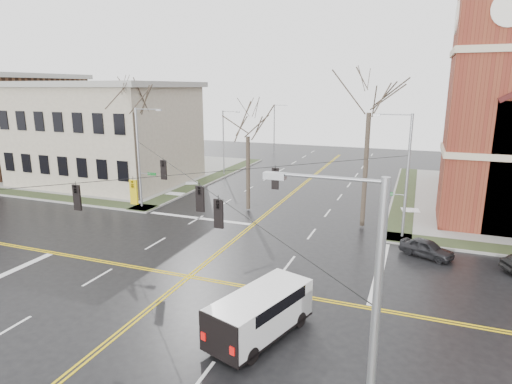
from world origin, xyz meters
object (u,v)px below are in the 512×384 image
(signal_pole_ne, at_px, (405,173))
(signal_pole_se, at_px, (365,356))
(parked_car_a, at_px, (427,248))
(tree_ne, at_px, (369,105))
(tree_nw_far, at_px, (132,106))
(tree_nw_near, at_px, (248,132))
(cargo_van, at_px, (263,309))
(signal_pole_nw, at_px, (140,155))
(streetlight_north_b, at_px, (275,127))
(streetlight_north_a, at_px, (224,140))

(signal_pole_ne, relative_size, signal_pole_se, 1.00)
(parked_car_a, bearing_deg, tree_ne, 70.05)
(signal_pole_se, relative_size, tree_nw_far, 0.71)
(tree_nw_near, bearing_deg, signal_pole_se, -62.76)
(cargo_van, height_order, parked_car_a, cargo_van)
(signal_pole_nw, distance_m, tree_nw_near, 10.01)
(parked_car_a, bearing_deg, streetlight_north_b, 55.74)
(signal_pole_se, distance_m, tree_nw_near, 29.09)
(signal_pole_ne, distance_m, signal_pole_se, 23.00)
(signal_pole_se, height_order, cargo_van, signal_pole_se)
(signal_pole_ne, relative_size, parked_car_a, 2.61)
(signal_pole_ne, relative_size, tree_ne, 0.67)
(tree_ne, bearing_deg, tree_nw_far, 179.65)
(signal_pole_se, distance_m, tree_ne, 25.17)
(streetlight_north_b, bearing_deg, signal_pole_se, -69.73)
(streetlight_north_a, height_order, parked_car_a, streetlight_north_a)
(signal_pole_nw, relative_size, tree_nw_near, 0.92)
(signal_pole_nw, relative_size, cargo_van, 1.54)
(signal_pole_ne, relative_size, tree_nw_near, 0.92)
(signal_pole_nw, height_order, cargo_van, signal_pole_nw)
(tree_ne, bearing_deg, signal_pole_nw, -175.49)
(signal_pole_ne, xyz_separation_m, parked_car_a, (1.83, -3.17, -4.36))
(signal_pole_nw, height_order, streetlight_north_a, signal_pole_nw)
(tree_nw_near, relative_size, tree_ne, 0.74)
(signal_pole_nw, xyz_separation_m, streetlight_north_b, (0.67, 36.50, -0.48))
(cargo_van, relative_size, tree_nw_far, 0.46)
(signal_pole_nw, distance_m, tree_nw_far, 4.90)
(signal_pole_ne, distance_m, cargo_van, 16.83)
(signal_pole_ne, relative_size, streetlight_north_a, 1.12)
(streetlight_north_a, xyz_separation_m, tree_nw_far, (-2.46, -14.81, 4.72))
(parked_car_a, distance_m, tree_ne, 11.27)
(signal_pole_ne, bearing_deg, tree_nw_near, 168.12)
(streetlight_north_b, distance_m, tree_nw_far, 35.22)
(signal_pole_se, bearing_deg, parked_car_a, 84.73)
(streetlight_north_a, xyz_separation_m, tree_ne, (19.03, -14.95, 5.17))
(cargo_van, xyz_separation_m, tree_nw_near, (-8.14, 18.38, 5.91))
(signal_pole_ne, height_order, tree_nw_near, tree_nw_near)
(signal_pole_se, xyz_separation_m, tree_nw_far, (-24.44, 24.69, 4.24))
(streetlight_north_b, bearing_deg, cargo_van, -72.09)
(streetlight_north_a, height_order, tree_nw_near, tree_nw_near)
(parked_car_a, distance_m, tree_nw_far, 28.06)
(streetlight_north_b, bearing_deg, parked_car_a, -59.04)
(signal_pole_se, bearing_deg, streetlight_north_b, 110.27)
(signal_pole_se, xyz_separation_m, tree_ne, (-2.94, 24.55, 4.69))
(signal_pole_nw, relative_size, tree_ne, 0.67)
(cargo_van, bearing_deg, signal_pole_se, -37.17)
(streetlight_north_b, height_order, tree_ne, tree_ne)
(signal_pole_nw, distance_m, signal_pole_se, 32.28)
(signal_pole_se, height_order, streetlight_north_b, signal_pole_se)
(cargo_van, bearing_deg, parked_car_a, 78.79)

